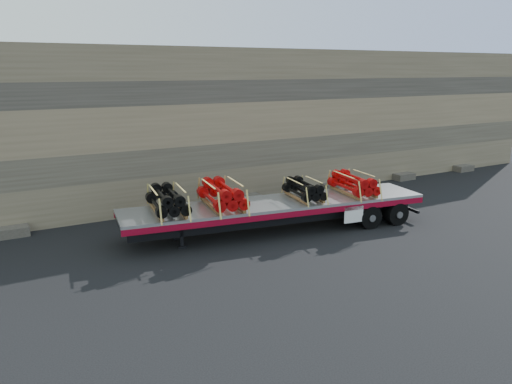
# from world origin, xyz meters

# --- Properties ---
(ground) EXTENTS (120.00, 120.00, 0.00)m
(ground) POSITION_xyz_m (0.00, 0.00, 0.00)
(ground) COLOR black
(ground) RESTS_ON ground
(rock_wall) EXTENTS (44.00, 3.00, 7.00)m
(rock_wall) POSITION_xyz_m (0.00, 6.50, 3.50)
(rock_wall) COLOR #7A6B54
(rock_wall) RESTS_ON ground
(trailer) EXTENTS (12.00, 3.94, 1.18)m
(trailer) POSITION_xyz_m (0.92, 0.40, 0.59)
(trailer) COLOR #BABDC3
(trailer) RESTS_ON ground
(bundle_front) EXTENTS (1.49, 2.48, 0.83)m
(bundle_front) POSITION_xyz_m (-3.19, 1.00, 1.59)
(bundle_front) COLOR black
(bundle_front) RESTS_ON trailer
(bundle_midfront) EXTENTS (1.59, 2.64, 0.88)m
(bundle_midfront) POSITION_xyz_m (-1.22, 0.71, 1.62)
(bundle_midfront) COLOR #AF0909
(bundle_midfront) RESTS_ON trailer
(bundle_midrear) EXTENTS (1.27, 2.11, 0.70)m
(bundle_midrear) POSITION_xyz_m (2.06, 0.23, 1.53)
(bundle_midrear) COLOR black
(bundle_midrear) RESTS_ON trailer
(bundle_rear) EXTENTS (1.43, 2.37, 0.79)m
(bundle_rear) POSITION_xyz_m (4.24, -0.09, 1.58)
(bundle_rear) COLOR #AF0909
(bundle_rear) RESTS_ON trailer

